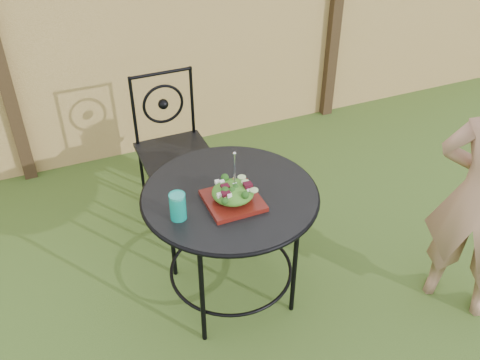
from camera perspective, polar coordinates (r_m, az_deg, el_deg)
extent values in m
plane|color=#284415|center=(3.06, 8.31, -15.64)|extent=(60.00, 60.00, 0.00)
cube|color=tan|center=(4.20, -6.11, 15.01)|extent=(8.00, 0.05, 1.80)
cube|color=black|center=(4.66, 10.16, 17.44)|extent=(0.09, 0.09, 1.90)
cylinder|color=black|center=(2.74, -1.07, -1.52)|extent=(0.90, 0.90, 0.02)
torus|color=black|center=(2.74, -1.07, -1.62)|extent=(0.92, 0.92, 0.02)
torus|color=black|center=(3.09, -0.96, -9.43)|extent=(0.70, 0.70, 0.02)
cylinder|color=black|center=(3.23, 1.55, -2.95)|extent=(0.03, 0.03, 0.71)
cylinder|color=black|center=(3.10, -7.33, -5.28)|extent=(0.03, 0.03, 0.71)
cylinder|color=black|center=(2.74, -4.07, -11.95)|extent=(0.03, 0.03, 0.71)
cylinder|color=black|center=(2.89, 5.87, -8.92)|extent=(0.03, 0.03, 0.71)
cube|color=black|center=(3.56, -6.88, 2.73)|extent=(0.46, 0.46, 0.03)
cylinder|color=black|center=(3.50, -8.50, 11.19)|extent=(0.42, 0.02, 0.02)
torus|color=black|center=(3.60, -8.19, 8.01)|extent=(0.28, 0.02, 0.28)
cylinder|color=black|center=(3.50, -8.77, -2.80)|extent=(0.02, 0.02, 0.44)
cylinder|color=black|center=(3.58, -2.62, -1.28)|extent=(0.02, 0.02, 0.44)
cylinder|color=black|center=(3.81, -10.40, 0.66)|extent=(0.02, 0.02, 0.44)
cylinder|color=black|center=(3.89, -4.72, 1.99)|extent=(0.02, 0.02, 0.44)
cylinder|color=black|center=(3.57, -11.26, 7.07)|extent=(0.02, 0.02, 0.50)
cylinder|color=black|center=(3.66, -5.13, 8.35)|extent=(0.02, 0.02, 0.50)
cube|color=#4A120A|center=(2.66, -0.75, -2.21)|extent=(0.27, 0.27, 0.02)
ellipsoid|color=#235614|center=(2.63, -0.76, -1.32)|extent=(0.21, 0.21, 0.08)
cylinder|color=silver|center=(2.56, -0.58, 1.06)|extent=(0.01, 0.01, 0.18)
cylinder|color=#0D9887|center=(2.55, -6.65, -2.81)|extent=(0.08, 0.08, 0.14)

